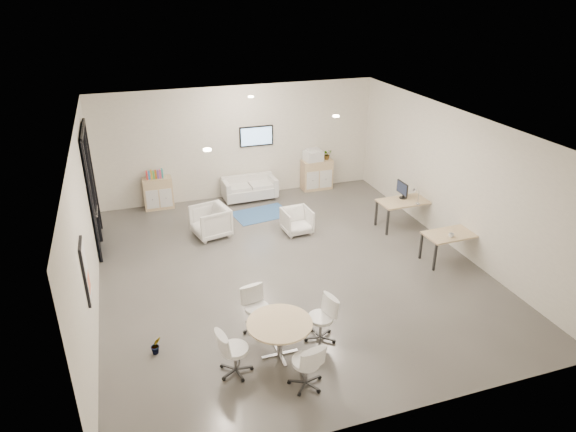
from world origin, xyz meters
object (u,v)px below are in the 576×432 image
(sideboard_left, at_px, (158,193))
(armchair_left, at_px, (210,220))
(desk_rear, at_px, (406,203))
(armchair_right, at_px, (297,220))
(loveseat, at_px, (249,189))
(round_table, at_px, (280,327))
(sideboard_right, at_px, (317,175))
(desk_front, at_px, (453,236))

(sideboard_left, bearing_deg, armchair_left, -64.18)
(armchair_left, height_order, desk_rear, armchair_left)
(armchair_right, height_order, desk_rear, desk_rear)
(loveseat, relative_size, desk_rear, 1.08)
(loveseat, xyz_separation_m, desk_rear, (3.31, -3.06, 0.35))
(sideboard_left, bearing_deg, loveseat, -3.46)
(sideboard_left, relative_size, round_table, 0.80)
(sideboard_right, bearing_deg, armchair_right, -120.47)
(armchair_left, bearing_deg, sideboard_left, -166.94)
(sideboard_right, relative_size, desk_rear, 0.64)
(armchair_right, relative_size, desk_rear, 0.49)
(sideboard_right, relative_size, desk_front, 0.68)
(desk_rear, bearing_deg, sideboard_right, 107.91)
(loveseat, height_order, round_table, round_table)
(loveseat, bearing_deg, sideboard_right, 1.46)
(desk_front, distance_m, round_table, 5.02)
(sideboard_right, height_order, round_table, sideboard_right)
(loveseat, bearing_deg, desk_front, -57.55)
(round_table, bearing_deg, sideboard_left, 100.64)
(armchair_left, bearing_deg, sideboard_right, 107.84)
(sideboard_left, height_order, armchair_left, sideboard_left)
(armchair_left, distance_m, desk_rear, 4.93)
(armchair_right, bearing_deg, round_table, -116.46)
(round_table, bearing_deg, sideboard_right, 64.12)
(round_table, bearing_deg, armchair_right, 67.14)
(desk_rear, xyz_separation_m, desk_front, (0.10, -1.88, -0.04))
(sideboard_left, bearing_deg, round_table, -79.36)
(sideboard_right, xyz_separation_m, desk_front, (1.27, -5.08, 0.16))
(loveseat, bearing_deg, round_table, -102.44)
(sideboard_left, distance_m, sideboard_right, 4.69)
(sideboard_right, height_order, armchair_right, sideboard_right)
(loveseat, relative_size, round_table, 1.41)
(sideboard_right, bearing_deg, desk_rear, -69.93)
(armchair_left, bearing_deg, desk_front, 46.47)
(desk_rear, distance_m, round_table, 5.91)
(round_table, bearing_deg, armchair_left, 93.11)
(armchair_right, height_order, desk_front, armchair_right)
(desk_front, bearing_deg, desk_rear, 91.06)
(armchair_right, bearing_deg, armchair_left, 162.93)
(sideboard_left, relative_size, armchair_left, 1.04)
(armchair_right, bearing_deg, desk_front, -44.20)
(loveseat, distance_m, armchair_left, 2.51)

